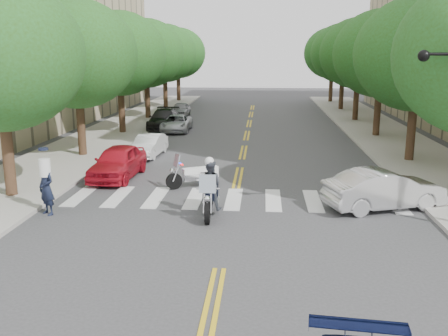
# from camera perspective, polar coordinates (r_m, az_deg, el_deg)

# --- Properties ---
(ground) EXTENTS (140.00, 140.00, 0.00)m
(ground) POSITION_cam_1_polar(r_m,az_deg,el_deg) (13.61, -0.52, -11.45)
(ground) COLOR #38383A
(ground) RESTS_ON ground
(sidewalk_left) EXTENTS (5.00, 60.00, 0.15)m
(sidewalk_left) POSITION_cam_1_polar(r_m,az_deg,el_deg) (36.36, -12.56, 3.95)
(sidewalk_left) COLOR #9E9991
(sidewalk_left) RESTS_ON ground
(sidewalk_right) EXTENTS (5.00, 60.00, 0.15)m
(sidewalk_right) POSITION_cam_1_polar(r_m,az_deg,el_deg) (35.79, 18.03, 3.48)
(sidewalk_right) COLOR #9E9991
(sidewalk_right) RESTS_ON ground
(tree_l_1) EXTENTS (6.40, 6.40, 8.45)m
(tree_l_1) POSITION_cam_1_polar(r_m,az_deg,el_deg) (28.13, -16.51, 12.37)
(tree_l_1) COLOR #382316
(tree_l_1) RESTS_ON ground
(tree_l_2) EXTENTS (6.40, 6.40, 8.45)m
(tree_l_2) POSITION_cam_1_polar(r_m,az_deg,el_deg) (35.73, -11.90, 12.66)
(tree_l_2) COLOR #382316
(tree_l_2) RESTS_ON ground
(tree_l_3) EXTENTS (6.40, 6.40, 8.45)m
(tree_l_3) POSITION_cam_1_polar(r_m,az_deg,el_deg) (43.47, -8.91, 12.81)
(tree_l_3) COLOR #382316
(tree_l_3) RESTS_ON ground
(tree_l_4) EXTENTS (6.40, 6.40, 8.45)m
(tree_l_4) POSITION_cam_1_polar(r_m,az_deg,el_deg) (51.30, -6.83, 12.89)
(tree_l_4) COLOR #382316
(tree_l_4) RESTS_ON ground
(tree_l_5) EXTENTS (6.40, 6.40, 8.45)m
(tree_l_5) POSITION_cam_1_polar(r_m,az_deg,el_deg) (59.17, -5.30, 12.94)
(tree_l_5) COLOR #382316
(tree_l_5) RESTS_ON ground
(tree_r_1) EXTENTS (6.40, 6.40, 8.45)m
(tree_r_1) POSITION_cam_1_polar(r_m,az_deg,el_deg) (27.44, 21.27, 12.02)
(tree_r_1) COLOR #382316
(tree_r_1) RESTS_ON ground
(tree_r_2) EXTENTS (6.40, 6.40, 8.45)m
(tree_r_2) POSITION_cam_1_polar(r_m,az_deg,el_deg) (35.19, 17.54, 12.34)
(tree_r_2) COLOR #382316
(tree_r_2) RESTS_ON ground
(tree_r_3) EXTENTS (6.40, 6.40, 8.45)m
(tree_r_3) POSITION_cam_1_polar(r_m,az_deg,el_deg) (43.03, 15.15, 12.52)
(tree_r_3) COLOR #382316
(tree_r_3) RESTS_ON ground
(tree_r_4) EXTENTS (6.40, 6.40, 8.45)m
(tree_r_4) POSITION_cam_1_polar(r_m,az_deg,el_deg) (50.92, 13.50, 12.63)
(tree_r_4) COLOR #382316
(tree_r_4) RESTS_ON ground
(tree_r_5) EXTENTS (6.40, 6.40, 8.45)m
(tree_r_5) POSITION_cam_1_polar(r_m,az_deg,el_deg) (58.84, 12.29, 12.71)
(tree_r_5) COLOR #382316
(tree_r_5) RESTS_ON ground
(motorcycle_police) EXTENTS (0.89, 2.59, 2.11)m
(motorcycle_police) POSITION_cam_1_polar(r_m,az_deg,el_deg) (17.64, -1.65, -2.42)
(motorcycle_police) COLOR black
(motorcycle_police) RESTS_ON ground
(motorcycle_parked) EXTENTS (2.16, 1.38, 1.52)m
(motorcycle_parked) POSITION_cam_1_polar(r_m,az_deg,el_deg) (21.43, -3.12, -0.76)
(motorcycle_parked) COLOR black
(motorcycle_parked) RESTS_ON ground
(officer_standing) EXTENTS (0.85, 0.79, 1.95)m
(officer_standing) POSITION_cam_1_polar(r_m,az_deg,el_deg) (18.71, -19.63, -2.17)
(officer_standing) COLOR #151B30
(officer_standing) RESTS_ON ground
(convertible) EXTENTS (4.73, 2.95, 1.47)m
(convertible) POSITION_cam_1_polar(r_m,az_deg,el_deg) (19.26, 17.86, -2.35)
(convertible) COLOR #BCBCBE
(convertible) RESTS_ON ground
(parked_car_a) EXTENTS (2.00, 4.50, 1.50)m
(parked_car_a) POSITION_cam_1_polar(r_m,az_deg,el_deg) (23.32, -12.04, 0.67)
(parked_car_a) COLOR red
(parked_car_a) RESTS_ON ground
(parked_car_b) EXTENTS (1.56, 3.75, 1.21)m
(parked_car_b) POSITION_cam_1_polar(r_m,az_deg,el_deg) (28.02, -8.59, 2.56)
(parked_car_b) COLOR white
(parked_car_b) RESTS_ON ground
(parked_car_c) EXTENTS (2.04, 4.29, 1.18)m
(parked_car_c) POSITION_cam_1_polar(r_m,az_deg,el_deg) (36.73, -5.46, 5.11)
(parked_car_c) COLOR silver
(parked_car_c) RESTS_ON ground
(parked_car_d) EXTENTS (2.32, 5.21, 1.48)m
(parked_car_d) POSITION_cam_1_polar(r_m,az_deg,el_deg) (37.89, -6.86, 5.55)
(parked_car_d) COLOR black
(parked_car_d) RESTS_ON ground
(parked_car_e) EXTENTS (1.49, 3.70, 1.26)m
(parked_car_e) POSITION_cam_1_polar(r_m,az_deg,el_deg) (45.30, -4.99, 6.68)
(parked_car_e) COLOR #97979C
(parked_car_e) RESTS_ON ground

